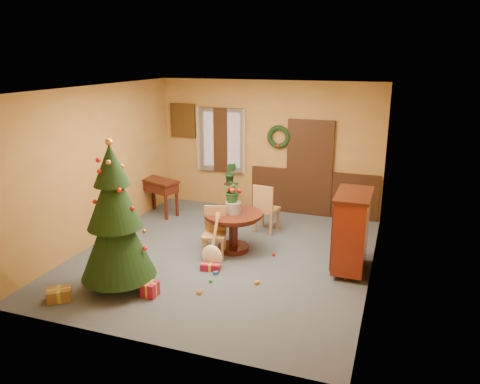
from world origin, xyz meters
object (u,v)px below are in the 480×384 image
at_px(dining_table, 233,224).
at_px(sideboard, 351,230).
at_px(writing_desk, 159,188).
at_px(chair_near, 215,230).
at_px(christmas_tree, 115,220).

relative_size(dining_table, sideboard, 0.79).
bearing_deg(writing_desk, chair_near, -39.88).
bearing_deg(christmas_tree, sideboard, 28.75).
bearing_deg(christmas_tree, chair_near, 59.15).
height_order(chair_near, writing_desk, chair_near).
xyz_separation_m(chair_near, christmas_tree, (-0.93, -1.56, 0.61)).
relative_size(christmas_tree, sideboard, 1.74).
xyz_separation_m(dining_table, writing_desk, (-2.22, 1.34, 0.10)).
relative_size(dining_table, christmas_tree, 0.45).
height_order(writing_desk, sideboard, sideboard).
bearing_deg(sideboard, dining_table, 176.68).
height_order(christmas_tree, sideboard, christmas_tree).
height_order(dining_table, sideboard, sideboard).
distance_m(dining_table, writing_desk, 2.60).
distance_m(dining_table, christmas_tree, 2.29).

